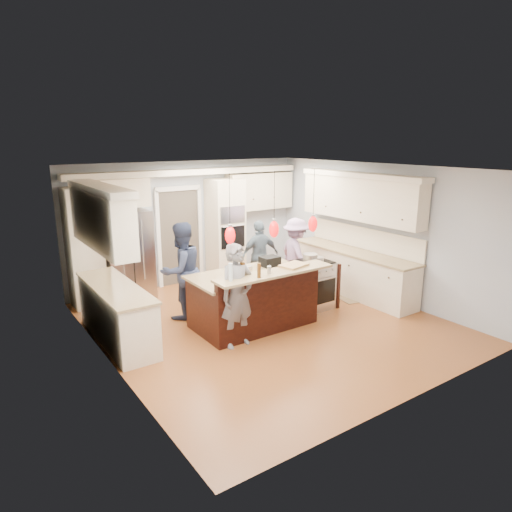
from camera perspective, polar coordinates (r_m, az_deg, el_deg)
The scene contains 23 objects.
ground_plane at distance 8.18m, azimuth 1.40°, elevation -8.33°, with size 6.00×6.00×0.00m, color #AB5B2F.
room_shell at distance 7.66m, azimuth 1.49°, elevation 4.30°, with size 5.54×6.04×2.72m.
refrigerator at distance 9.48m, azimuth -15.76°, elevation 0.08°, with size 0.90×0.70×1.80m, color #B7B7BC.
oven_column at distance 10.38m, azimuth -3.84°, elevation 3.25°, with size 0.72×0.69×2.30m.
back_upper_cabinets at distance 9.71m, azimuth -11.81°, elevation 5.30°, with size 5.30×0.61×2.54m.
right_counter_run at distance 9.63m, azimuth 12.26°, elevation 1.47°, with size 0.64×3.10×2.51m.
left_cabinets at distance 7.48m, azimuth -17.68°, elevation -2.65°, with size 0.64×2.30×2.51m.
kitchen_island at distance 7.93m, azimuth -0.33°, elevation -5.32°, with size 2.10×1.46×1.12m.
island_range at distance 8.81m, azimuth 7.00°, elevation -3.56°, with size 0.82×0.71×0.92m.
pendant_lights at distance 7.11m, azimuth 2.27°, elevation 3.38°, with size 1.75×0.15×1.03m.
person_bar_end at distance 7.06m, azimuth -2.35°, elevation -4.96°, with size 0.60×0.39×1.65m, color slate.
person_far_left at distance 8.26m, azimuth -9.30°, elevation -1.83°, with size 0.85×0.66×1.75m, color #293250.
person_far_right at distance 9.70m, azimuth 0.48°, elevation 0.06°, with size 0.88×0.37×1.50m, color slate.
person_range_side at distance 9.75m, azimuth 5.01°, elevation 0.22°, with size 1.00×0.58×1.55m, color #9D7CA8.
floor_rug at distance 9.69m, azimuth 11.53°, elevation -4.87°, with size 0.59×0.87×0.01m, color brown.
water_bottle at distance 6.75m, azimuth -3.19°, elevation -2.05°, with size 0.06×0.06×0.27m, color silver.
beer_bottle_a at distance 7.00m, azimuth -1.58°, elevation -1.67°, with size 0.05×0.05×0.21m, color #4B2B0D.
beer_bottle_b at distance 6.91m, azimuth 0.38°, elevation -1.82°, with size 0.06×0.06×0.23m, color #4B2B0D.
beer_bottle_c at distance 6.97m, azimuth -1.77°, elevation -1.63°, with size 0.06×0.06×0.24m, color #4B2B0D.
drink_can at distance 7.13m, azimuth 1.65°, elevation -1.74°, with size 0.06×0.06×0.12m, color #B7B7BC.
cutting_board at distance 7.57m, azimuth 4.75°, elevation -1.16°, with size 0.45×0.32×0.03m, color tan.
pot_large at distance 8.60m, azimuth 6.79°, elevation -0.24°, with size 0.27×0.27×0.16m, color #B7B7BC.
pot_small at distance 8.63m, azimuth 7.82°, elevation -0.43°, with size 0.20×0.20×0.10m, color #B7B7BC.
Camera 1 is at (-4.43, -6.10, 3.19)m, focal length 32.00 mm.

